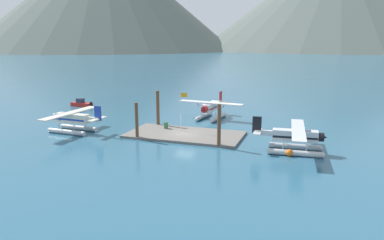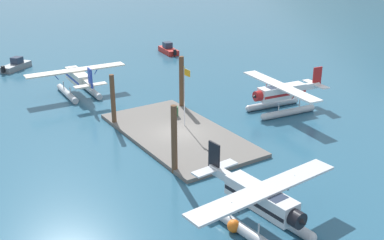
% 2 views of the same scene
% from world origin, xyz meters
% --- Properties ---
extents(ground_plane, '(1200.00, 1200.00, 0.00)m').
position_xyz_m(ground_plane, '(0.00, 0.00, 0.00)').
color(ground_plane, '#285670').
extents(dock_platform, '(14.84, 7.62, 0.30)m').
position_xyz_m(dock_platform, '(0.00, 0.00, 0.15)').
color(dock_platform, '#66605B').
rests_on(dock_platform, ground).
extents(piling_near_left, '(0.41, 0.41, 4.64)m').
position_xyz_m(piling_near_left, '(-5.08, -3.52, 2.32)').
color(piling_near_left, brown).
rests_on(piling_near_left, ground).
extents(piling_near_right, '(0.43, 0.43, 5.07)m').
position_xyz_m(piling_near_right, '(5.49, -3.63, 2.54)').
color(piling_near_right, brown).
rests_on(piling_near_right, ground).
extents(piling_far_left, '(0.47, 0.47, 5.16)m').
position_xyz_m(piling_far_left, '(-5.46, 3.74, 2.58)').
color(piling_far_left, brown).
rests_on(piling_far_left, ground).
extents(flagpole, '(0.95, 0.10, 5.28)m').
position_xyz_m(flagpole, '(-0.91, 1.29, 3.63)').
color(flagpole, silver).
rests_on(flagpole, dock_platform).
extents(fuel_drum, '(0.62, 0.62, 0.88)m').
position_xyz_m(fuel_drum, '(-3.41, 1.77, 0.74)').
color(fuel_drum, '#33663D').
rests_on(fuel_drum, dock_platform).
extents(mooring_buoy, '(0.77, 0.77, 0.77)m').
position_xyz_m(mooring_buoy, '(13.48, -4.51, 0.38)').
color(mooring_buoy, orange).
rests_on(mooring_buoy, ground).
extents(seaplane_white_bow_centre, '(10.49, 7.95, 3.84)m').
position_xyz_m(seaplane_white_bow_centre, '(0.33, 11.22, 1.58)').
color(seaplane_white_bow_centre, '#B7BABF').
rests_on(seaplane_white_bow_centre, ground).
extents(seaplane_cream_port_aft, '(7.98, 10.45, 3.84)m').
position_xyz_m(seaplane_cream_port_aft, '(-14.95, -3.13, 1.58)').
color(seaplane_cream_port_aft, '#B7BABF').
rests_on(seaplane_cream_port_aft, ground).
extents(seaplane_silver_stbd_aft, '(7.97, 10.47, 3.84)m').
position_xyz_m(seaplane_silver_stbd_aft, '(13.92, -2.98, 1.58)').
color(seaplane_silver_stbd_aft, '#B7BABF').
rests_on(seaplane_silver_stbd_aft, ground).
extents(boat_red_open_west, '(4.88, 2.03, 1.50)m').
position_xyz_m(boat_red_open_west, '(-25.94, 14.12, 0.49)').
color(boat_red_open_west, '#B2231E').
rests_on(boat_red_open_west, ground).
extents(boat_grey_open_sw, '(3.72, 4.26, 1.50)m').
position_xyz_m(boat_grey_open_sw, '(-28.80, -6.08, 0.49)').
color(boat_grey_open_sw, gray).
rests_on(boat_grey_open_sw, ground).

